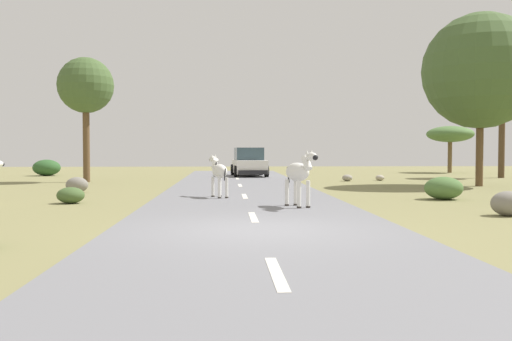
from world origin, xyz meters
TOP-DOWN VIEW (x-y plane):
  - ground_plane at (0.00, 0.00)m, footprint 90.00×90.00m
  - road at (-0.00, 0.00)m, footprint 6.00×64.00m
  - lane_markings at (-0.00, -1.00)m, footprint 0.16×56.00m
  - zebra_0 at (1.38, 4.28)m, footprint 0.87×1.61m
  - zebra_1 at (-0.88, 7.66)m, footprint 0.77×1.46m
  - car_0 at (0.78, 23.19)m, footprint 2.23×4.44m
  - tree_0 at (10.83, 13.61)m, footprint 5.19×5.19m
  - tree_1 at (-7.76, 17.94)m, footprint 2.83×2.83m
  - tree_2 at (15.61, 21.06)m, footprint 2.81×2.81m
  - tree_4 at (15.62, 28.67)m, footprint 3.34×3.34m
  - bush_0 at (-5.38, 6.24)m, footprint 0.84×0.75m
  - bush_1 at (6.54, 6.97)m, footprint 1.26×1.13m
  - bush_3 at (-12.06, 25.23)m, footprint 1.72×1.55m
  - rock_0 at (6.35, 2.36)m, footprint 0.85×0.71m
  - rock_1 at (7.61, 18.42)m, footprint 0.47×0.43m
  - rock_2 at (5.77, 18.07)m, footprint 0.54×0.56m
  - rock_3 at (-6.33, 10.58)m, footprint 0.84×0.63m

SIDE VIEW (x-z plane):
  - ground_plane at x=0.00m, z-range 0.00..0.00m
  - road at x=0.00m, z-range 0.00..0.05m
  - lane_markings at x=0.00m, z-range 0.05..0.06m
  - rock_1 at x=7.61m, z-range 0.00..0.30m
  - rock_2 at x=5.77m, z-range 0.00..0.35m
  - bush_0 at x=-5.38m, z-range 0.00..0.50m
  - rock_3 at x=-6.33m, z-range 0.00..0.60m
  - rock_0 at x=6.35m, z-range 0.00..0.62m
  - bush_1 at x=6.54m, z-range 0.00..0.75m
  - bush_3 at x=-12.06m, z-range 0.00..1.03m
  - car_0 at x=0.78m, z-range -0.02..1.72m
  - zebra_1 at x=-0.88m, z-range 0.19..1.63m
  - zebra_0 at x=1.38m, z-range 0.20..1.80m
  - tree_4 at x=15.62m, z-range 1.08..4.47m
  - tree_1 at x=-7.76m, z-range 1.70..8.06m
  - tree_0 at x=10.83m, z-range 1.29..9.08m
  - tree_2 at x=15.61m, z-range 2.00..8.96m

